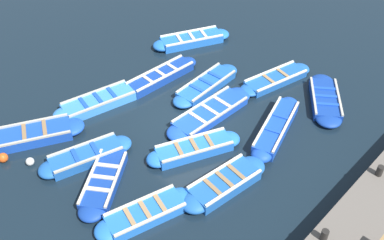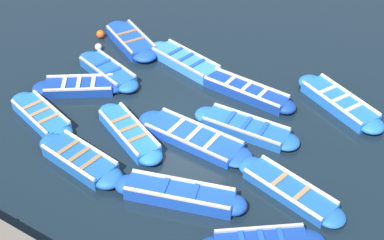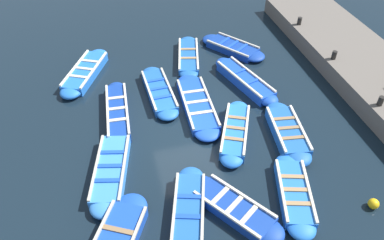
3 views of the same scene
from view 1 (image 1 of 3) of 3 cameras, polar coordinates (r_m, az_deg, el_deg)
The scene contains 19 objects.
ground_plane at distance 16.72m, azimuth -0.80°, elevation 0.19°, with size 120.00×120.00×0.00m, color black.
boat_stern_in at distance 17.55m, azimuth -11.75°, elevation 2.26°, with size 1.66×3.74×0.42m.
boat_tucked at distance 20.91m, azimuth -0.05°, elevation 10.16°, with size 2.38×3.68×0.43m.
boat_bow_out at distance 16.31m, azimuth 10.62°, elevation -0.96°, with size 1.78×3.78×0.47m.
boat_inner_gap at distance 14.61m, azimuth -11.12°, elevation -7.58°, with size 2.53×3.13×0.38m.
boat_broadside at distance 18.55m, azimuth -4.04°, elevation 5.53°, with size 0.95×3.80×0.42m.
boat_outer_left at distance 18.74m, azimuth 10.56°, elevation 5.13°, with size 1.58×3.59×0.35m.
boat_centre at distance 14.26m, azimuth 4.13°, elevation -8.06°, with size 1.31×3.33×0.44m.
boat_mid_row at distance 15.30m, azimuth 0.28°, elevation -3.67°, with size 2.10×3.39×0.41m.
boat_outer_right at distance 15.46m, azimuth -13.29°, elevation -4.51°, with size 1.71×3.32×0.41m.
boat_near_quay at distance 18.09m, azimuth 16.55°, elevation 2.51°, with size 2.75×3.21×0.37m.
boat_end_of_row at distance 16.75m, azimuth 2.33°, elevation 0.91°, with size 1.14×4.10×0.35m.
boat_drifting at distance 16.74m, azimuth -19.25°, elevation -1.72°, with size 2.45×3.47×0.43m.
boat_alongside at distance 13.59m, azimuth -5.93°, elevation -11.75°, with size 1.67×3.27×0.40m.
boat_far_corner at distance 18.08m, azimuth 1.82°, elevation 4.46°, with size 1.03×3.61×0.37m.
bollard_mid_north at distance 12.67m, azimuth 16.47°, elevation -13.84°, with size 0.20×0.20×0.35m, color black.
bollard_mid_south at distance 14.73m, azimuth 22.74°, elevation -5.97°, with size 0.20×0.20×0.35m, color black.
buoy_yellow_far at distance 15.87m, azimuth -19.88°, elevation -4.99°, with size 0.28×0.28×0.28m, color silver.
buoy_white_drifting at distance 16.29m, azimuth -22.87°, elevation -4.43°, with size 0.33×0.33×0.33m, color #E05119.
Camera 1 is at (8.88, -8.96, 10.98)m, focal length 42.00 mm.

